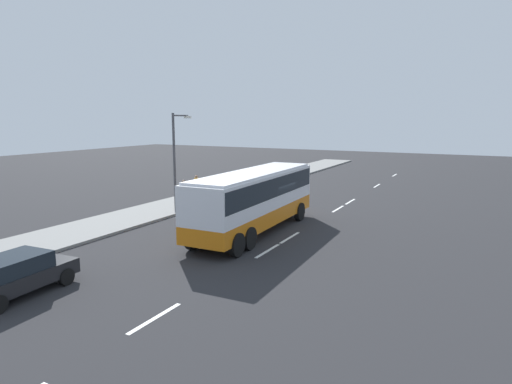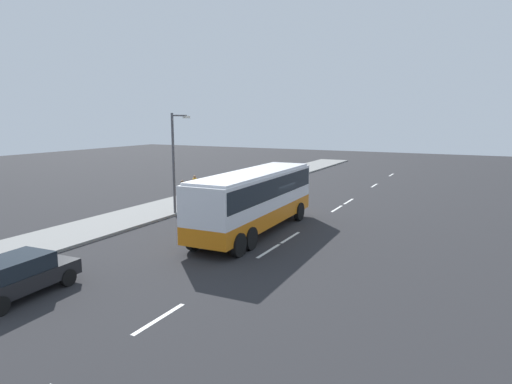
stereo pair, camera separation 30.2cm
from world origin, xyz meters
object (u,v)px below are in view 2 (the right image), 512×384
at_px(coach_bus, 255,195).
at_px(pedestrian_at_crossing, 195,184).
at_px(pedestrian_near_curb, 183,191).
at_px(car_black_sedan, 18,275).
at_px(street_lamp, 175,155).

bearing_deg(coach_bus, pedestrian_at_crossing, 50.37).
bearing_deg(pedestrian_near_curb, pedestrian_at_crossing, 68.23).
bearing_deg(car_black_sedan, street_lamp, 10.28).
xyz_separation_m(car_black_sedan, pedestrian_at_crossing, (18.31, 5.41, 0.35)).
bearing_deg(coach_bus, car_black_sedan, 162.13).
distance_m(coach_bus, street_lamp, 7.09).
bearing_deg(street_lamp, pedestrian_near_curb, 25.71).
xyz_separation_m(coach_bus, pedestrian_at_crossing, (6.88, 8.77, -0.96)).
height_order(coach_bus, pedestrian_near_curb, coach_bus).
bearing_deg(pedestrian_near_curb, street_lamp, -107.28).
bearing_deg(coach_bus, pedestrian_near_curb, 62.76).
distance_m(car_black_sedan, pedestrian_at_crossing, 19.09).
xyz_separation_m(coach_bus, street_lamp, (1.80, 6.63, 1.75)).
bearing_deg(coach_bus, street_lamp, 73.28).
relative_size(coach_bus, pedestrian_near_curb, 6.01).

